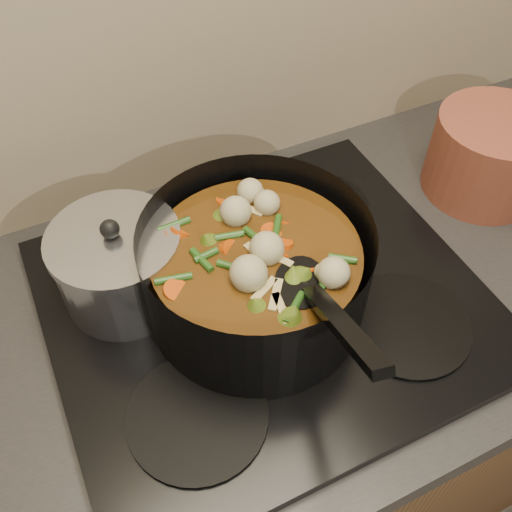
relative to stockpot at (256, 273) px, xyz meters
name	(u,v)px	position (x,y,z in m)	size (l,w,h in m)	color
counter	(263,432)	(0.02, 0.00, -0.54)	(2.64, 0.64, 0.91)	brown
stovetop	(266,302)	(0.02, 0.00, -0.08)	(0.62, 0.54, 0.03)	black
stockpot	(256,273)	(0.00, 0.00, 0.00)	(0.40, 0.47, 0.23)	black
saucepan	(120,265)	(-0.16, 0.10, -0.01)	(0.18, 0.18, 0.15)	silver
terracotta_crock	(489,155)	(0.48, 0.08, -0.02)	(0.20, 0.20, 0.14)	brown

